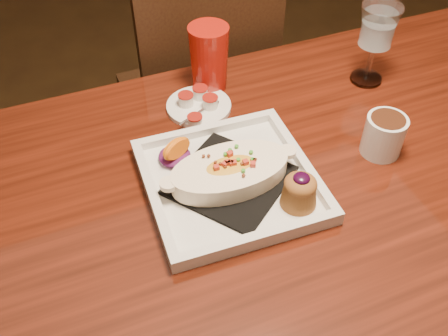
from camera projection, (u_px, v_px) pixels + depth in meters
name	position (u px, v px, depth m)	size (l,w,h in m)	color
table	(302.00, 207.00, 1.05)	(1.50, 0.90, 0.75)	#5F1B0D
chair_far	(200.00, 97.00, 1.57)	(0.42, 0.42, 0.93)	black
plate	(235.00, 177.00, 0.95)	(0.33, 0.33, 0.08)	white
coffee_mug	(385.00, 133.00, 1.00)	(0.11, 0.08, 0.09)	white
goblet	(377.00, 31.00, 1.12)	(0.09, 0.09, 0.19)	silver
saucer	(199.00, 104.00, 1.13)	(0.15, 0.15, 0.10)	white
creamer_loose	(195.00, 121.00, 1.08)	(0.03, 0.03, 0.03)	white
red_tumbler	(209.00, 58.00, 1.14)	(0.09, 0.09, 0.16)	#B0170C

